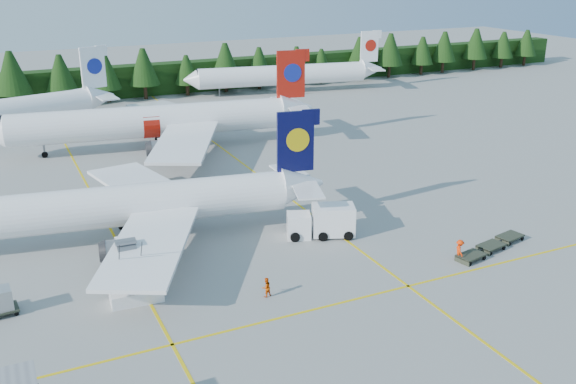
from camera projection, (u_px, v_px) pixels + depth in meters
name	position (u px, v px, depth m)	size (l,w,h in m)	color
ground	(311.00, 270.00, 55.67)	(320.00, 320.00, 0.00)	gray
taxi_stripe_a	(104.00, 217.00, 67.04)	(0.25, 120.00, 0.01)	yellow
taxi_stripe_b	(278.00, 190.00, 75.07)	(0.25, 120.00, 0.01)	yellow
taxi_stripe_cross	(345.00, 302.00, 50.58)	(80.00, 0.25, 0.01)	yellow
treeline_hedge	(118.00, 82.00, 124.29)	(220.00, 4.00, 6.00)	black
airliner_navy	(102.00, 208.00, 60.00)	(39.52, 32.28, 11.55)	white
airliner_red	(145.00, 122.00, 89.67)	(44.71, 36.55, 13.05)	white
airliner_far_right	(277.00, 75.00, 127.60)	(39.95, 9.77, 11.68)	white
airstairs	(135.00, 290.00, 50.76)	(4.14, 5.62, 3.63)	white
service_truck	(321.00, 221.00, 62.06)	(6.89, 4.55, 3.13)	white
dolly_train	(491.00, 245.00, 59.41)	(9.04, 3.83, 0.15)	#353A2A
crew_a	(157.00, 290.00, 50.74)	(0.59, 0.38, 1.61)	#DA5D04
crew_b	(266.00, 287.00, 51.11)	(0.80, 0.62, 1.65)	#E44A04
crew_c	(460.00, 250.00, 57.22)	(0.82, 0.55, 1.98)	#FF3405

